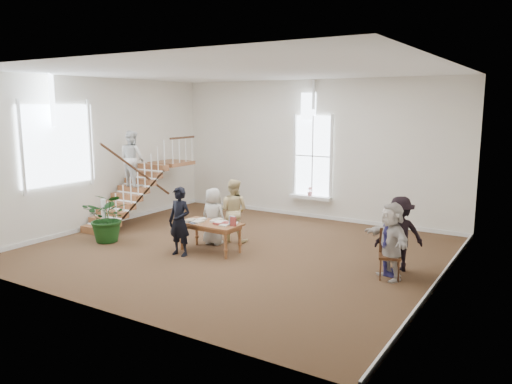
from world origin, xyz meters
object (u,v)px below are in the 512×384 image
Objects in this scene: police_officer at (180,221)px; woman_cluster_b at (400,234)px; library_table at (210,226)px; side_chair at (390,251)px; woman_cluster_a at (389,242)px; woman_cluster_c at (391,241)px; elderly_woman at (213,216)px; floor_plant at (108,217)px; person_yellow at (233,211)px.

police_officer reaches higher than woman_cluster_b.
side_chair is at bearing 7.10° from library_table.
woman_cluster_a is 0.23m from woman_cluster_c.
elderly_woman is at bearing 121.17° from library_table.
floor_plant is at bearing -128.50° from woman_cluster_c.
woman_cluster_b is 1.24× the size of floor_plant.
police_officer reaches higher than woman_cluster_a.
library_table is at bearing -131.98° from woman_cluster_c.
elderly_woman is 1.01× the size of woman_cluster_a.
woman_cluster_b reaches higher than library_table.
woman_cluster_a is (4.85, 1.27, -0.10)m from police_officer.
library_table is at bearing 94.57° from woman_cluster_a.
elderly_woman is 4.86m from woman_cluster_b.
side_chair is (4.46, 0.48, -0.08)m from library_table.
floor_plant is (-2.56, -1.32, -0.08)m from elderly_woman.
woman_cluster_a is at bearing 156.18° from woman_cluster_c.
elderly_woman is at bearing 84.85° from police_officer.
person_yellow reaches higher than side_chair.
floor_plant is at bearing 97.00° from woman_cluster_a.
person_yellow is at bearing 154.39° from side_chair.
library_table is at bearing 54.91° from police_officer.
woman_cluster_a is (4.40, 0.61, 0.08)m from library_table.
person_yellow is 4.59m from woman_cluster_c.
woman_cluster_a is at bearing 44.99° from woman_cluster_b.
floor_plant is at bearing -20.53° from woman_cluster_b.
library_table is 4.51m from woman_cluster_c.
library_table is at bearing 119.74° from elderly_woman.
woman_cluster_a is 1.10× the size of floor_plant.
police_officer is 1.00× the size of person_yellow.
person_yellow is (0.30, 0.50, 0.10)m from elderly_woman.
woman_cluster_b is 1.01× the size of woman_cluster_c.
police_officer is 1.26m from elderly_woman.
library_table is 0.70m from elderly_woman.
woman_cluster_c is (0.09, -0.20, 0.08)m from woman_cluster_a.
person_yellow is at bearing 76.55° from police_officer.
woman_cluster_c is at bearing 11.61° from police_officer.
woman_cluster_c is (4.54, -0.68, -0.02)m from person_yellow.
floor_plant is (-2.86, -1.82, -0.18)m from person_yellow.
floor_plant is at bearing 26.79° from elderly_woman.
floor_plant is (-7.40, -1.14, -0.15)m from woman_cluster_c.
person_yellow is at bearing -34.54° from woman_cluster_b.
police_officer reaches higher than side_chair.
police_officer is at bearing 64.57° from person_yellow.
police_officer is 5.23m from woman_cluster_b.
person_yellow is 1.14× the size of woman_cluster_a.
floor_plant is (-2.91, -0.72, 0.01)m from library_table.
woman_cluster_c is at bearing 158.88° from person_yellow.
woman_cluster_b is at bearing 18.59° from police_officer.
police_officer is 2.47m from floor_plant.
woman_cluster_c reaches higher than side_chair.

